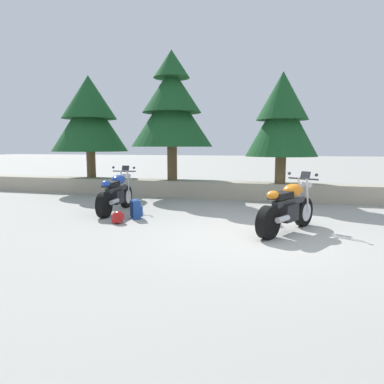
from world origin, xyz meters
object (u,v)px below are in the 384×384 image
Objects in this scene: motorcycle_orange_centre at (288,208)px; rider_helmet at (118,217)px; rider_backpack at (136,208)px; pine_tree_mid_left at (172,107)px; motorcycle_blue_near_left at (116,194)px; pine_tree_far_left at (89,115)px; pine_tree_mid_right at (282,116)px.

rider_helmet is (-3.65, -0.22, -0.35)m from motorcycle_orange_centre.
rider_backpack is 0.11× the size of pine_tree_mid_left.
rider_helmet is 0.06× the size of pine_tree_mid_left.
motorcycle_orange_centre is at bearing -6.06° from rider_backpack.
motorcycle_blue_near_left is 7.38× the size of rider_helmet.
pine_tree_far_left is (-3.72, 4.13, 2.61)m from rider_backpack.
motorcycle_orange_centre is at bearing 3.48° from rider_helmet.
rider_helmet is 0.07× the size of pine_tree_far_left.
motorcycle_blue_near_left reaches higher than rider_backpack.
rider_backpack is 0.14× the size of pine_tree_mid_right.
pine_tree_far_left is at bearing 129.38° from motorcycle_blue_near_left.
motorcycle_blue_near_left is 1.45m from rider_helmet.
pine_tree_mid_right is at bearing 49.47° from rider_backpack.
pine_tree_mid_left reaches higher than pine_tree_mid_right.
pine_tree_mid_right is at bearing 37.43° from motorcycle_blue_near_left.
rider_helmet is at bearing -106.23° from rider_backpack.
rider_backpack is at bearing -130.53° from pine_tree_mid_right.
rider_backpack reaches higher than rider_helmet.
pine_tree_far_left is (-7.19, 4.50, 2.36)m from motorcycle_orange_centre.
motorcycle_blue_near_left is at bearing 118.96° from rider_helmet.
motorcycle_orange_centre is 4.66m from pine_tree_mid_right.
rider_backpack is at bearing -83.67° from pine_tree_mid_left.
rider_backpack is 4.89m from pine_tree_mid_left.
pine_tree_far_left is 1.09× the size of pine_tree_mid_right.
rider_helmet is at bearing -61.04° from motorcycle_blue_near_left.
pine_tree_mid_right is at bearing -3.07° from pine_tree_far_left.
pine_tree_mid_right is at bearing 52.10° from rider_helmet.
pine_tree_mid_left is at bearing 96.33° from rider_backpack.
pine_tree_far_left is at bearing 177.36° from pine_tree_mid_left.
pine_tree_far_left is at bearing 126.90° from rider_helmet.
rider_helmet is 6.05m from pine_tree_mid_right.
pine_tree_mid_left reaches higher than motorcycle_blue_near_left.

